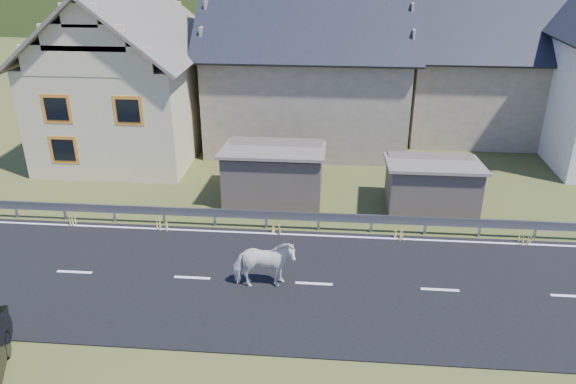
{
  "coord_description": "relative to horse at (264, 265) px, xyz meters",
  "views": [
    {
      "loc": [
        0.47,
        -15.23,
        10.27
      ],
      "look_at": [
        -1.0,
        1.83,
        2.42
      ],
      "focal_mm": 35.0,
      "sensor_mm": 36.0,
      "label": 1
    }
  ],
  "objects": [
    {
      "name": "guardrail",
      "position": [
        1.57,
        3.98,
        -0.3
      ],
      "size": [
        28.1,
        0.09,
        0.75
      ],
      "color": "#93969B",
      "rests_on": "ground"
    },
    {
      "name": "mountain",
      "position": [
        6.57,
        180.3,
        -20.86
      ],
      "size": [
        440.0,
        280.0,
        260.0
      ],
      "primitive_type": "ellipsoid",
      "color": "#253412",
      "rests_on": "ground"
    },
    {
      "name": "house_stone_b",
      "position": [
        10.57,
        17.3,
        3.37
      ],
      "size": [
        9.8,
        8.8,
        8.1
      ],
      "color": "gray",
      "rests_on": "ground"
    },
    {
      "name": "house_stone_a",
      "position": [
        0.57,
        15.3,
        3.77
      ],
      "size": [
        10.8,
        9.8,
        8.9
      ],
      "color": "gray",
      "rests_on": "ground"
    },
    {
      "name": "lane_markings",
      "position": [
        1.57,
        0.3,
        -0.82
      ],
      "size": [
        60.0,
        6.6,
        0.01
      ],
      "primitive_type": "cube",
      "color": "silver",
      "rests_on": "road"
    },
    {
      "name": "ground",
      "position": [
        1.57,
        0.3,
        -0.86
      ],
      "size": [
        160.0,
        160.0,
        0.0
      ],
      "primitive_type": "plane",
      "color": "#313D19",
      "rests_on": "ground"
    },
    {
      "name": "horse",
      "position": [
        0.0,
        0.0,
        0.0
      ],
      "size": [
        1.16,
        2.06,
        1.65
      ],
      "primitive_type": "imported",
      "rotation": [
        0.0,
        0.0,
        1.71
      ],
      "color": "silver",
      "rests_on": "road"
    },
    {
      "name": "shed_right",
      "position": [
        6.07,
        6.3,
        0.14
      ],
      "size": [
        3.8,
        2.9,
        2.2
      ],
      "primitive_type": "cube",
      "color": "brown",
      "rests_on": "ground"
    },
    {
      "name": "shed_left",
      "position": [
        -0.43,
        6.8,
        0.24
      ],
      "size": [
        4.3,
        3.3,
        2.4
      ],
      "primitive_type": "cube",
      "color": "brown",
      "rests_on": "ground"
    },
    {
      "name": "house_cream",
      "position": [
        -8.43,
        12.29,
        3.49
      ],
      "size": [
        7.8,
        9.8,
        8.3
      ],
      "color": "beige",
      "rests_on": "ground"
    },
    {
      "name": "road",
      "position": [
        1.57,
        0.3,
        -0.84
      ],
      "size": [
        60.0,
        7.0,
        0.04
      ],
      "primitive_type": "cube",
      "color": "black",
      "rests_on": "ground"
    }
  ]
}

